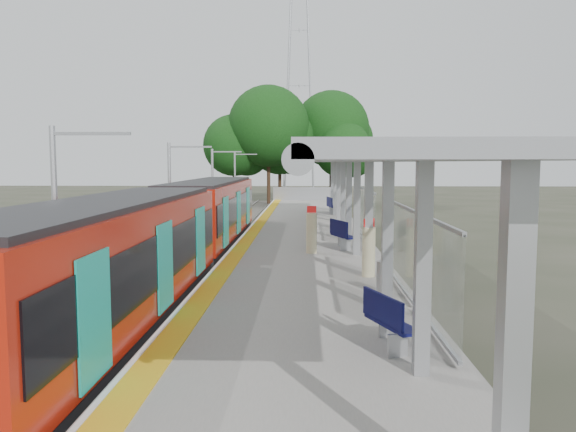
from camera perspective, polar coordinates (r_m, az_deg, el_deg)
The scene contains 15 objects.
trackbed at distance 27.77m, azimuth -7.70°, elevation -3.61°, with size 3.00×70.00×0.24m, color #59544C.
platform at distance 27.33m, azimuth 1.65°, elevation -2.91°, with size 6.00×50.00×1.00m, color gray.
tactile_strip at distance 27.39m, azimuth -3.69°, elevation -1.82°, with size 0.60×50.00×0.02m, color yellow.
end_fence at distance 52.07m, azimuth 1.78°, elevation 2.29°, with size 6.00×0.10×1.20m, color #9EA0A5.
train at distance 20.35m, azimuth -11.21°, elevation -1.49°, with size 2.74×27.60×3.62m.
canopy at distance 23.27m, azimuth 5.60°, elevation 4.75°, with size 3.27×38.00×3.66m.
pylon at distance 81.35m, azimuth 1.13°, elevation 15.74°, with size 8.00×4.00×38.00m, color #9EA0A5, non-canonical shape.
tree_cluster at distance 59.17m, azimuth 0.55°, elevation 8.24°, with size 17.37×12.28×12.26m.
catenary_masts at distance 26.84m, azimuth -11.74°, elevation 2.00°, with size 2.08×48.16×5.40m.
bench_near at distance 10.92m, azimuth 10.14°, elevation -10.28°, with size 0.97×1.53×1.01m.
bench_mid at distance 22.87m, azimuth 5.48°, elevation -1.78°, with size 1.08×1.74×1.14m.
bench_far at distance 38.44m, azimuth 4.41°, elevation 1.13°, with size 0.78×1.68×1.11m.
info_pillar_near at distance 17.32m, azimuth 8.20°, elevation -3.58°, with size 0.40×0.40×1.78m.
info_pillar_far at distance 21.55m, azimuth 2.41°, elevation -1.71°, with size 0.41×0.41×1.82m.
litter_bin at distance 15.18m, azimuth 9.76°, elevation -6.18°, with size 0.43×0.43×0.87m, color #9EA0A5.
Camera 1 is at (0.11, -7.04, 4.48)m, focal length 35.00 mm.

